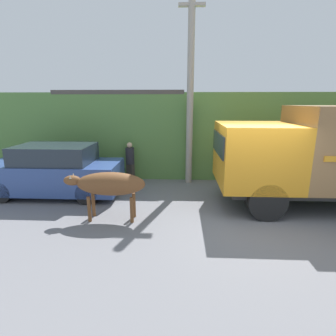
{
  "coord_description": "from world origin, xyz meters",
  "views": [
    {
      "loc": [
        -1.84,
        -6.33,
        3.02
      ],
      "look_at": [
        -2.18,
        0.6,
        1.26
      ],
      "focal_mm": 28.0,
      "sensor_mm": 36.0,
      "label": 1
    }
  ],
  "objects_px": {
    "parked_suv": "(54,171)",
    "pedestrian_on_hill": "(130,161)",
    "utility_pole": "(190,85)",
    "brown_cow": "(109,184)"
  },
  "relations": [
    {
      "from": "parked_suv",
      "to": "utility_pole",
      "type": "distance_m",
      "value": 5.5
    },
    {
      "from": "utility_pole",
      "to": "pedestrian_on_hill",
      "type": "bearing_deg",
      "value": -178.75
    },
    {
      "from": "brown_cow",
      "to": "pedestrian_on_hill",
      "type": "distance_m",
      "value": 3.36
    },
    {
      "from": "brown_cow",
      "to": "utility_pole",
      "type": "relative_size",
      "value": 0.3
    },
    {
      "from": "brown_cow",
      "to": "parked_suv",
      "type": "relative_size",
      "value": 0.49
    },
    {
      "from": "brown_cow",
      "to": "utility_pole",
      "type": "distance_m",
      "value": 4.81
    },
    {
      "from": "pedestrian_on_hill",
      "to": "brown_cow",
      "type": "bearing_deg",
      "value": 115.97
    },
    {
      "from": "parked_suv",
      "to": "pedestrian_on_hill",
      "type": "relative_size",
      "value": 2.79
    },
    {
      "from": "pedestrian_on_hill",
      "to": "parked_suv",
      "type": "bearing_deg",
      "value": 60.25
    },
    {
      "from": "parked_suv",
      "to": "pedestrian_on_hill",
      "type": "distance_m",
      "value": 2.72
    }
  ]
}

